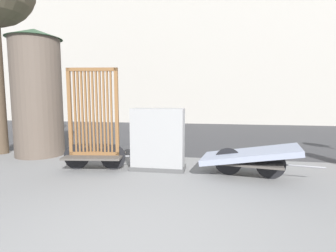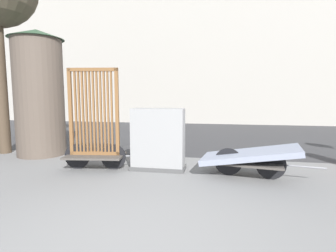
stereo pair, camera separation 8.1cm
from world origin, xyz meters
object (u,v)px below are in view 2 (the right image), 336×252
Objects in this scene: bike_cart_with_mattress at (249,157)px; advertising_column at (39,92)px; bike_cart_with_bedframe at (95,133)px; utility_cabinet at (158,141)px.

advertising_column reaches higher than bike_cart_with_mattress.
bike_cart_with_bedframe is 1.35m from utility_cabinet.
utility_cabinet is 3.62m from advertising_column.
advertising_column is (-3.36, 0.84, 1.04)m from utility_cabinet.
utility_cabinet is (-1.83, 0.22, 0.21)m from bike_cart_with_mattress.
bike_cart_with_bedframe is at bearing -170.65° from utility_cabinet.
utility_cabinet is (1.32, 0.22, -0.17)m from bike_cart_with_bedframe.
bike_cart_with_mattress is 0.69× the size of advertising_column.
advertising_column reaches higher than utility_cabinet.
bike_cart_with_mattress is (3.16, -0.00, -0.38)m from bike_cart_with_bedframe.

